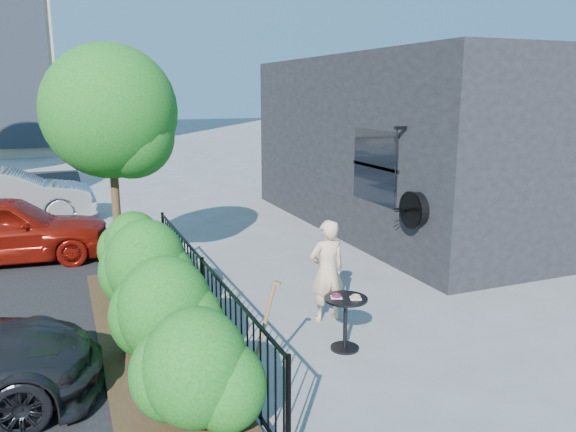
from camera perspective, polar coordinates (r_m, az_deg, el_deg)
name	(u,v)px	position (r m, az deg, el deg)	size (l,w,h in m)	color
ground	(306,319)	(8.26, 1.86, -10.39)	(120.00, 120.00, 0.00)	gray
shop_building	(437,142)	(14.36, 14.90, 7.26)	(6.22, 9.00, 4.00)	black
fence	(203,296)	(7.60, -8.60, -8.05)	(0.05, 6.05, 1.10)	black
planting_bed	(152,341)	(7.69, -13.66, -12.24)	(1.30, 6.00, 0.08)	#382616
shrubs	(156,290)	(7.55, -13.28, -7.29)	(1.10, 5.60, 1.24)	#135416
patio_tree	(115,120)	(9.75, -17.20, 9.33)	(2.20, 2.20, 3.94)	#3F2B19
cafe_table	(346,314)	(7.21, 5.86, -9.85)	(0.55, 0.55, 0.74)	black
woman	(327,271)	(8.00, 3.98, -5.56)	(0.54, 0.35, 1.47)	#D9B68D
shovel	(260,342)	(6.27, -2.84, -12.65)	(0.42, 0.16, 1.25)	brown
car_red	(4,229)	(11.97, -26.91, -1.20)	(1.55, 3.84, 1.31)	maroon
car_silver	(6,196)	(15.51, -26.72, 1.80)	(1.45, 4.16, 1.37)	#A3A3A8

